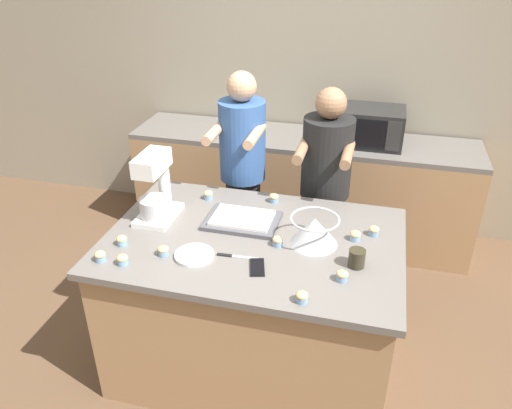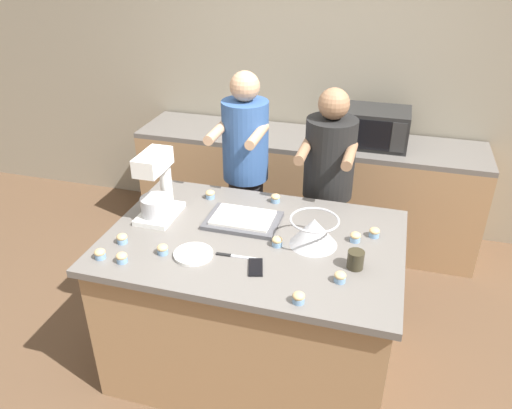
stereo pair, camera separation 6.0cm
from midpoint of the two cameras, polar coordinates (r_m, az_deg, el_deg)
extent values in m
plane|color=brown|center=(3.29, 0.28, -17.23)|extent=(16.00, 16.00, 0.00)
cube|color=gray|center=(4.28, 7.53, 14.80)|extent=(10.00, 0.06, 2.70)
cube|color=#A87F56|center=(3.00, 0.30, -11.48)|extent=(1.54, 1.01, 0.86)
cube|color=#66605B|center=(2.73, 0.32, -4.22)|extent=(1.60, 1.08, 0.04)
cube|color=#A87F56|center=(4.28, 5.99, 1.70)|extent=(2.80, 0.60, 0.86)
cube|color=#66605B|center=(4.09, 6.31, 7.34)|extent=(2.80, 0.60, 0.04)
cylinder|color=#232328|center=(3.65, -0.64, -3.09)|extent=(0.24, 0.24, 0.88)
cylinder|color=#335693|center=(3.33, -0.71, 7.31)|extent=(0.31, 0.31, 0.54)
sphere|color=tan|center=(3.22, -0.75, 13.37)|extent=(0.19, 0.19, 0.19)
cylinder|color=tan|center=(3.18, -3.89, 8.33)|extent=(0.06, 0.34, 0.06)
cylinder|color=tan|center=(3.11, 0.71, 7.88)|extent=(0.06, 0.34, 0.06)
cylinder|color=#33384C|center=(3.57, 8.13, -4.74)|extent=(0.25, 0.25, 0.83)
cylinder|color=black|center=(3.25, 8.95, 5.24)|extent=(0.33, 0.33, 0.52)
sphere|color=#936B4C|center=(3.13, 9.45, 11.29)|extent=(0.19, 0.19, 0.19)
cylinder|color=#936B4C|center=(3.07, 6.09, 6.19)|extent=(0.06, 0.34, 0.06)
cylinder|color=#936B4C|center=(3.04, 11.23, 5.56)|extent=(0.06, 0.34, 0.06)
cube|color=white|center=(2.96, -10.37, -1.03)|extent=(0.20, 0.30, 0.03)
cylinder|color=white|center=(2.98, -9.68, 2.53)|extent=(0.07, 0.07, 0.27)
cube|color=white|center=(2.80, -11.10, 4.80)|extent=(0.13, 0.26, 0.10)
cylinder|color=#BCBCC1|center=(2.90, -10.80, -0.19)|extent=(0.17, 0.17, 0.11)
cone|color=#BCBCC1|center=(2.65, 7.27, -3.12)|extent=(0.26, 0.26, 0.15)
torus|color=#BCBCC1|center=(2.61, 7.37, -1.76)|extent=(0.26, 0.26, 0.01)
cube|color=#4C4C51|center=(2.85, -0.89, -1.86)|extent=(0.41, 0.29, 0.02)
cube|color=white|center=(2.84, -0.90, -1.51)|extent=(0.34, 0.23, 0.02)
cube|color=black|center=(3.99, 13.82, 8.59)|extent=(0.51, 0.36, 0.28)
cube|color=black|center=(3.82, 12.94, 7.78)|extent=(0.35, 0.01, 0.23)
cube|color=#2D2D2D|center=(3.82, 16.40, 7.31)|extent=(0.10, 0.01, 0.23)
cube|color=black|center=(2.48, 0.66, -7.19)|extent=(0.11, 0.16, 0.01)
cube|color=black|center=(2.48, 0.66, -7.08)|extent=(0.09, 0.14, 0.00)
cylinder|color=#332D1E|center=(2.52, 11.99, -6.19)|extent=(0.08, 0.08, 0.09)
cylinder|color=white|center=(2.59, -6.51, -5.67)|extent=(0.20, 0.20, 0.02)
cube|color=#BCBCC1|center=(2.56, -0.67, -6.07)|extent=(0.14, 0.02, 0.01)
cube|color=black|center=(2.58, -3.06, -5.75)|extent=(0.08, 0.02, 0.01)
cylinder|color=#759EC6|center=(2.43, 10.27, -8.40)|extent=(0.05, 0.05, 0.03)
ellipsoid|color=tan|center=(2.42, 10.31, -7.97)|extent=(0.06, 0.06, 0.03)
cylinder|color=#759EC6|center=(2.80, 13.95, -3.34)|extent=(0.05, 0.05, 0.03)
ellipsoid|color=tan|center=(2.79, 14.00, -2.94)|extent=(0.06, 0.06, 0.03)
cylinder|color=#759EC6|center=(2.60, -14.41, -6.14)|extent=(0.05, 0.05, 0.03)
ellipsoid|color=tan|center=(2.59, -14.47, -5.72)|extent=(0.06, 0.06, 0.03)
cylinder|color=#759EC6|center=(3.07, 2.80, 0.52)|extent=(0.05, 0.05, 0.03)
ellipsoid|color=tan|center=(3.06, 2.81, 0.89)|extent=(0.06, 0.06, 0.03)
cylinder|color=#759EC6|center=(2.74, 11.88, -3.88)|extent=(0.05, 0.05, 0.03)
ellipsoid|color=tan|center=(2.73, 11.93, -3.48)|extent=(0.06, 0.06, 0.03)
cylinder|color=#759EC6|center=(2.28, 5.64, -10.80)|extent=(0.05, 0.05, 0.03)
ellipsoid|color=tan|center=(2.27, 5.67, -10.36)|extent=(0.06, 0.06, 0.03)
cylinder|color=#759EC6|center=(2.75, -14.42, -4.01)|extent=(0.05, 0.05, 0.03)
ellipsoid|color=tan|center=(2.74, -14.48, -3.61)|extent=(0.06, 0.06, 0.03)
cylinder|color=#759EC6|center=(2.62, -9.96, -5.30)|extent=(0.05, 0.05, 0.03)
ellipsoid|color=tan|center=(2.61, -10.00, -4.89)|extent=(0.06, 0.06, 0.03)
cylinder|color=#759EC6|center=(2.65, 3.08, -4.47)|extent=(0.05, 0.05, 0.03)
ellipsoid|color=tan|center=(2.64, 3.10, -4.06)|extent=(0.06, 0.06, 0.03)
cylinder|color=#759EC6|center=(2.66, -16.74, -5.65)|extent=(0.05, 0.05, 0.03)
ellipsoid|color=tan|center=(2.65, -16.81, -5.25)|extent=(0.06, 0.06, 0.03)
cylinder|color=#759EC6|center=(3.12, -4.70, 0.95)|extent=(0.05, 0.05, 0.03)
ellipsoid|color=tan|center=(3.11, -4.72, 1.32)|extent=(0.06, 0.06, 0.03)
camera|label=1|loc=(0.03, -89.35, 0.36)|focal=35.00mm
camera|label=2|loc=(0.03, 90.65, -0.36)|focal=35.00mm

